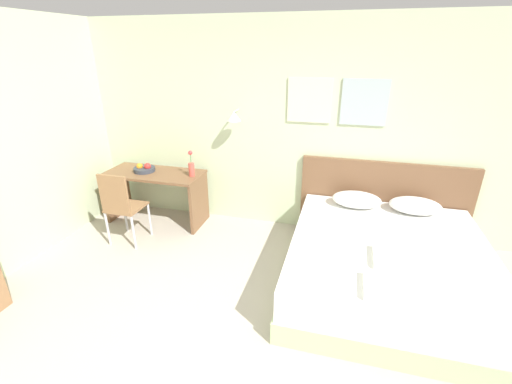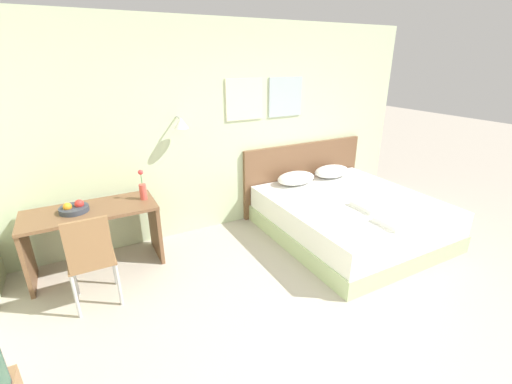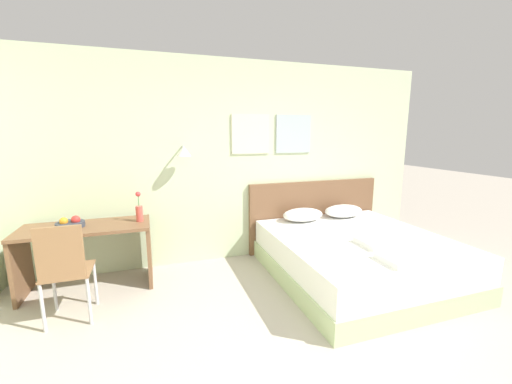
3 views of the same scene
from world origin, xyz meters
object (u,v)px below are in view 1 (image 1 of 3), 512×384
Objects in this scene: bed at (386,266)px; fruit_bowl at (144,169)px; pillow_left at (357,200)px; folded_towel_near_foot at (394,259)px; headboard at (383,201)px; pillow_right at (415,206)px; desk at (156,186)px; flower_vase at (191,167)px; desk_chair at (121,204)px; folded_towel_mid_bed at (385,288)px.

fruit_bowl reaches higher than bed.
pillow_left is 1.16m from folded_towel_near_foot.
headboard reaches higher than pillow_right.
desk is at bearing -0.59° from fruit_bowl.
pillow_right is at bearing 1.02° from fruit_bowl.
flower_vase is (-2.11, -0.05, 0.24)m from pillow_left.
desk_chair is at bearing -161.75° from headboard.
pillow_right is at bearing -38.91° from headboard.
headboard is (-0.00, 1.06, 0.25)m from bed.
flower_vase is at bearing 162.98° from bed.
bed is 3.26m from fruit_bowl.
pillow_right is 1.66× the size of flower_vase.
folded_towel_near_foot is 0.27× the size of desk.
pillow_left is (-0.33, 0.80, 0.35)m from bed.
desk_chair is at bearing -83.80° from fruit_bowl.
pillow_right is at bearing 1.12° from flower_vase.
pillow_right is 1.73× the size of folded_towel_mid_bed.
headboard is at bearing 7.43° from flower_vase.
bed is at bearing -1.00° from desk_chair.
folded_towel_near_foot is at bearing -19.27° from desk.
desk_chair reaches higher than folded_towel_mid_bed.
desk is (-2.67, -0.06, -0.09)m from pillow_left.
folded_towel_near_foot and folded_towel_mid_bed have the same top height.
bed is at bearing 82.11° from folded_towel_mid_bed.
flower_vase is (0.70, 0.01, 0.08)m from fruit_bowl.
headboard is 5.92× the size of flower_vase.
folded_towel_near_foot is (0.33, -1.11, -0.06)m from pillow_left.
pillow_left is 1.00× the size of pillow_right.
fruit_bowl reaches higher than desk.
flower_vase is at bearing 0.93° from desk.
pillow_left is 1.66× the size of flower_vase.
desk is at bearing -179.07° from flower_vase.
flower_vase is (-2.43, 1.06, 0.30)m from folded_towel_near_foot.
desk_chair is at bearing -95.55° from desk.
desk_chair is (-2.73, -0.75, -0.05)m from pillow_left.
folded_towel_near_foot is 3.31m from fruit_bowl.
flower_vase reaches higher than folded_towel_mid_bed.
fruit_bowl is at bearing 166.76° from bed.
pillow_left is 1.59× the size of folded_towel_near_foot.
folded_towel_near_foot reaches higher than bed.
pillow_right is (0.33, -0.26, 0.09)m from headboard.
bed is 0.93m from pillow_right.
folded_towel_near_foot is at bearing -18.48° from fruit_bowl.
flower_vase is (-2.44, -0.32, 0.33)m from headboard.
desk is at bearing -178.91° from pillow_right.
headboard is 3.22m from desk_chair.
flower_vase reaches higher than fruit_bowl.
desk_chair is (-0.07, -0.68, 0.04)m from desk.
desk is at bearing 160.73° from folded_towel_near_foot.
bed is 2.61m from flower_vase.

